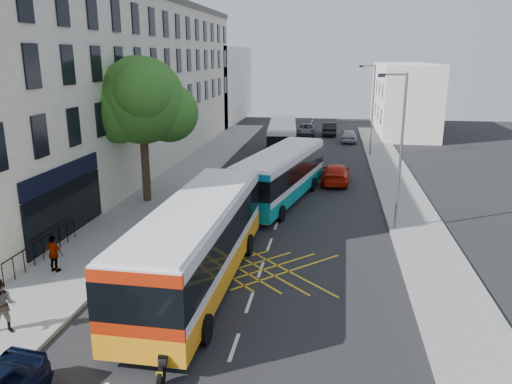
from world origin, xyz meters
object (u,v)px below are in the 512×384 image
at_px(lamp_far, 372,106).
at_px(pedestrian_far, 54,254).
at_px(street_tree, 141,101).
at_px(parked_car_silver, 134,269).
at_px(lamp_near, 399,144).
at_px(red_hatchback, 335,173).
at_px(bus_far, 282,137).
at_px(distant_car_silver, 349,136).
at_px(distant_car_grey, 306,130).
at_px(bus_mid, 281,175).
at_px(bus_near, 198,242).
at_px(distant_car_dark, 329,129).
at_px(motorbike, 166,344).
at_px(pedestrian_near, 2,307).

height_order(lamp_far, pedestrian_far, lamp_far).
xyz_separation_m(street_tree, parked_car_silver, (3.61, -11.04, -5.66)).
distance_m(lamp_near, red_hatchback, 11.00).
bearing_deg(bus_far, distant_car_silver, 45.61).
height_order(parked_car_silver, distant_car_grey, parked_car_silver).
height_order(lamp_near, bus_mid, lamp_near).
relative_size(bus_near, parked_car_silver, 3.20).
bearing_deg(distant_car_dark, distant_car_grey, 6.41).
relative_size(lamp_near, parked_car_silver, 2.07).
bearing_deg(motorbike, lamp_near, 53.15).
bearing_deg(lamp_far, bus_mid, -112.77).
height_order(distant_car_grey, distant_car_silver, distant_car_silver).
bearing_deg(street_tree, motorbike, -67.57).
xyz_separation_m(motorbike, pedestrian_far, (-6.79, 5.73, 0.02)).
bearing_deg(pedestrian_near, street_tree, 75.90).
height_order(bus_near, red_hatchback, bus_near).
xyz_separation_m(bus_near, distant_car_dark, (4.77, 40.09, -1.07)).
bearing_deg(lamp_far, distant_car_silver, 101.63).
height_order(street_tree, distant_car_silver, street_tree).
height_order(bus_far, motorbike, bus_far).
height_order(pedestrian_near, pedestrian_far, pedestrian_near).
bearing_deg(street_tree, bus_far, 68.42).
height_order(bus_far, distant_car_grey, bus_far).
height_order(street_tree, bus_mid, street_tree).
bearing_deg(lamp_near, lamp_far, 90.00).
xyz_separation_m(lamp_far, bus_near, (-8.46, -27.81, -2.80)).
bearing_deg(lamp_far, lamp_near, -90.00).
relative_size(street_tree, red_hatchback, 1.83).
bearing_deg(distant_car_dark, bus_mid, 83.69).
relative_size(red_hatchback, distant_car_dark, 1.07).
bearing_deg(pedestrian_far, motorbike, 151.92).
bearing_deg(street_tree, distant_car_silver, 62.17).
xyz_separation_m(distant_car_dark, pedestrian_far, (-10.99, -40.10, 0.19)).
xyz_separation_m(lamp_near, red_hatchback, (-3.02, 9.82, -3.92)).
distance_m(lamp_near, distant_car_dark, 32.73).
xyz_separation_m(bus_far, motorbike, (0.04, -33.64, -0.65)).
xyz_separation_m(bus_mid, distant_car_grey, (0.06, 27.37, -1.07)).
bearing_deg(distant_car_grey, distant_car_silver, -42.39).
relative_size(street_tree, distant_car_silver, 2.18).
relative_size(red_hatchback, pedestrian_near, 2.58).
distance_m(bus_far, pedestrian_far, 28.72).
distance_m(bus_mid, parked_car_silver, 13.52).
bearing_deg(bus_far, red_hatchback, -69.40).
distance_m(street_tree, lamp_near, 15.10).
bearing_deg(red_hatchback, parked_car_silver, 67.44).
height_order(lamp_near, bus_near, lamp_near).
bearing_deg(distant_car_silver, distant_car_dark, -63.37).
height_order(lamp_near, distant_car_dark, lamp_near).
xyz_separation_m(lamp_near, parked_car_silver, (-11.10, -8.08, -3.98)).
distance_m(bus_mid, pedestrian_far, 14.88).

